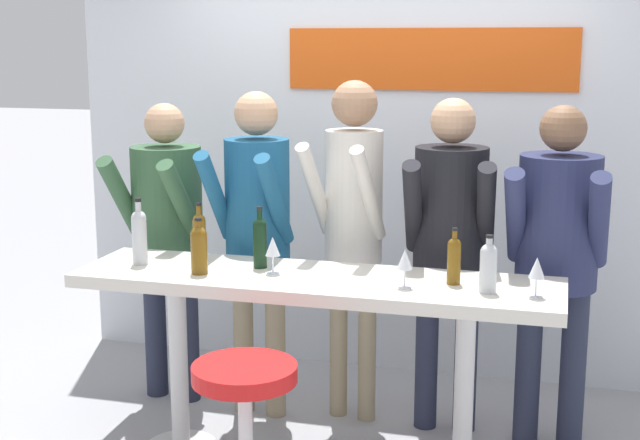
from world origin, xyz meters
TOP-DOWN VIEW (x-y plane):
  - back_wall at (0.00, 1.46)m, footprint 3.88×0.12m
  - tasting_table at (0.00, 0.00)m, footprint 2.28×0.59m
  - bar_stool at (-0.12, -0.63)m, footprint 0.46×0.46m
  - person_far_left at (-1.03, 0.61)m, footprint 0.50×0.59m
  - person_left at (-0.47, 0.53)m, footprint 0.43×0.56m
  - person_center_left at (0.04, 0.61)m, footprint 0.41×0.56m
  - person_center at (0.55, 0.60)m, footprint 0.48×0.58m
  - person_center_right at (1.08, 0.56)m, footprint 0.49×0.58m
  - wine_bottle_0 at (-0.54, -0.10)m, footprint 0.08×0.08m
  - wine_bottle_1 at (-0.30, 0.08)m, footprint 0.07×0.07m
  - wine_bottle_2 at (-0.89, -0.01)m, footprint 0.07×0.07m
  - wine_bottle_3 at (-0.63, 0.12)m, footprint 0.06×0.06m
  - wine_bottle_4 at (0.64, 0.04)m, footprint 0.06×0.06m
  - wine_bottle_5 at (0.80, -0.06)m, footprint 0.08×0.08m
  - wine_glass_0 at (0.44, -0.09)m, footprint 0.07×0.07m
  - wine_glass_1 at (-0.20, -0.01)m, footprint 0.07×0.07m
  - wine_glass_2 at (1.00, -0.08)m, footprint 0.07×0.07m

SIDE VIEW (x-z plane):
  - bar_stool at x=-0.12m, z-range 0.13..0.86m
  - tasting_table at x=0.00m, z-range 0.33..1.29m
  - person_far_left at x=-1.03m, z-range 0.20..1.90m
  - person_center_right at x=1.08m, z-range 0.20..1.94m
  - wine_bottle_4 at x=0.64m, z-range 0.95..1.21m
  - wine_bottle_5 at x=0.80m, z-range 0.95..1.21m
  - wine_glass_0 at x=0.44m, z-range 1.00..1.17m
  - wine_glass_1 at x=-0.20m, z-range 1.00..1.17m
  - wine_glass_2 at x=1.00m, z-range 1.00..1.17m
  - wine_bottle_0 at x=-0.54m, z-range 0.95..1.22m
  - person_center at x=0.55m, z-range 0.21..1.97m
  - wine_bottle_3 at x=-0.63m, z-range 0.94..1.24m
  - wine_bottle_1 at x=-0.30m, z-range 0.94..1.24m
  - wine_bottle_2 at x=-0.89m, z-range 0.94..1.27m
  - person_left at x=-0.47m, z-range 0.22..2.00m
  - person_center_left at x=0.04m, z-range 0.25..2.09m
  - back_wall at x=0.00m, z-range 0.01..2.84m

